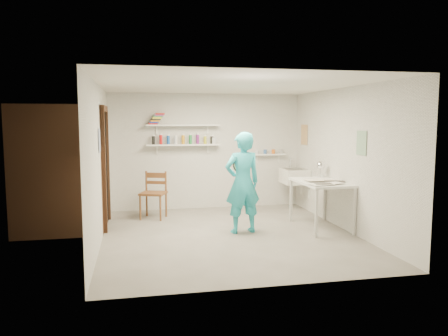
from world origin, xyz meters
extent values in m
cube|color=slate|center=(0.00, 0.00, -0.01)|extent=(4.00, 4.50, 0.02)
cube|color=silver|center=(0.00, 0.00, 2.41)|extent=(4.00, 4.50, 0.02)
cube|color=silver|center=(0.00, 2.26, 1.20)|extent=(4.00, 0.02, 2.40)
cube|color=silver|center=(0.00, -2.26, 1.20)|extent=(4.00, 0.02, 2.40)
cube|color=silver|center=(-2.01, 0.00, 1.20)|extent=(0.02, 4.50, 2.40)
cube|color=silver|center=(2.01, 0.00, 1.20)|extent=(0.02, 4.50, 2.40)
cube|color=black|center=(-1.99, 1.05, 1.00)|extent=(0.02, 0.90, 2.00)
cube|color=brown|center=(-2.70, 1.05, 1.05)|extent=(1.40, 1.50, 2.10)
cube|color=brown|center=(-1.97, 1.05, 2.05)|extent=(0.06, 1.05, 0.10)
cube|color=brown|center=(-1.97, 0.55, 1.00)|extent=(0.06, 0.10, 2.00)
cube|color=brown|center=(-1.97, 1.55, 1.00)|extent=(0.06, 0.10, 2.00)
cube|color=white|center=(-0.50, 2.13, 1.35)|extent=(1.50, 0.22, 0.03)
cube|color=white|center=(-0.50, 2.13, 1.75)|extent=(1.50, 0.22, 0.03)
cube|color=white|center=(1.35, 2.17, 1.12)|extent=(0.70, 0.14, 0.03)
cube|color=#334C7F|center=(-1.99, 0.05, 1.55)|extent=(0.01, 0.28, 0.36)
cube|color=#995933|center=(1.99, 1.80, 1.55)|extent=(0.01, 0.34, 0.42)
cube|color=#3F724C|center=(1.99, -0.55, 1.50)|extent=(0.01, 0.30, 0.38)
cube|color=white|center=(1.75, 1.70, 0.70)|extent=(0.48, 0.60, 0.30)
imported|color=#29BBCE|center=(0.25, 0.12, 0.83)|extent=(0.66, 0.49, 1.67)
cylinder|color=beige|center=(0.29, 0.33, 1.11)|extent=(0.30, 0.08, 0.30)
cube|color=brown|center=(-1.15, 1.45, 0.48)|extent=(0.57, 0.56, 0.96)
cube|color=silver|center=(1.64, 0.12, 0.41)|extent=(0.73, 1.22, 0.82)
sphere|color=silver|center=(1.84, 0.61, 1.04)|extent=(0.15, 0.15, 0.15)
cylinder|color=black|center=(-1.12, 2.13, 1.45)|extent=(0.06, 0.06, 0.17)
cylinder|color=red|center=(-0.97, 2.13, 1.45)|extent=(0.06, 0.06, 0.17)
cylinder|color=blue|center=(-0.81, 2.13, 1.45)|extent=(0.06, 0.06, 0.17)
cylinder|color=white|center=(-0.66, 2.13, 1.45)|extent=(0.06, 0.06, 0.17)
cylinder|color=orange|center=(-0.50, 2.13, 1.45)|extent=(0.06, 0.06, 0.17)
cylinder|color=#268C3F|center=(-0.34, 2.13, 1.45)|extent=(0.06, 0.06, 0.17)
cylinder|color=#8C268C|center=(-0.19, 2.13, 1.45)|extent=(0.06, 0.06, 0.17)
cylinder|color=gold|center=(-0.03, 2.13, 1.45)|extent=(0.06, 0.06, 0.17)
cylinder|color=black|center=(0.12, 2.13, 1.45)|extent=(0.06, 0.06, 0.17)
cube|color=red|center=(-1.10, 2.13, 1.78)|extent=(0.18, 0.14, 0.03)
cube|color=#1933A5|center=(-1.08, 2.13, 1.81)|extent=(0.18, 0.14, 0.03)
cube|color=orange|center=(-1.06, 2.13, 1.83)|extent=(0.18, 0.14, 0.03)
cube|color=black|center=(-1.04, 2.13, 1.86)|extent=(0.18, 0.14, 0.03)
cube|color=yellow|center=(-1.02, 2.13, 1.89)|extent=(0.18, 0.14, 0.03)
cube|color=#338C4C|center=(-1.00, 2.13, 1.92)|extent=(0.18, 0.14, 0.03)
cube|color=#8C3F8C|center=(-0.98, 2.13, 1.95)|extent=(0.18, 0.14, 0.03)
cube|color=red|center=(-0.96, 2.13, 1.97)|extent=(0.18, 0.14, 0.03)
cylinder|color=silver|center=(1.14, 2.17, 1.18)|extent=(0.07, 0.07, 0.09)
cylinder|color=#335999|center=(1.28, 2.17, 1.18)|extent=(0.07, 0.07, 0.09)
cylinder|color=orange|center=(1.42, 2.17, 1.18)|extent=(0.07, 0.07, 0.09)
cylinder|color=#999999|center=(1.56, 2.17, 1.18)|extent=(0.07, 0.07, 0.09)
cube|color=silver|center=(1.64, 0.12, 0.82)|extent=(0.30, 0.22, 0.00)
cube|color=#4C4742|center=(1.64, 0.12, 0.82)|extent=(0.30, 0.22, 0.00)
cube|color=beige|center=(1.64, 0.12, 0.83)|extent=(0.30, 0.22, 0.00)
cube|color=#383330|center=(1.64, 0.12, 0.83)|extent=(0.30, 0.22, 0.00)
cube|color=silver|center=(1.64, 0.12, 0.83)|extent=(0.30, 0.22, 0.00)
cube|color=silver|center=(1.64, 0.12, 0.84)|extent=(0.30, 0.22, 0.00)
cube|color=#4C4742|center=(1.64, 0.12, 0.84)|extent=(0.30, 0.22, 0.00)
cube|color=beige|center=(1.64, 0.12, 0.85)|extent=(0.30, 0.22, 0.00)
camera|label=1|loc=(-1.46, -6.76, 1.86)|focal=35.00mm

